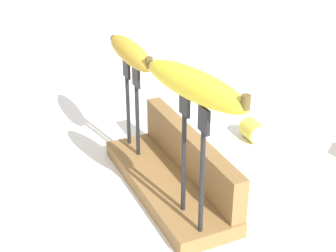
# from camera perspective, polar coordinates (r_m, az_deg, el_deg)

# --- Properties ---
(ground_plane) EXTENTS (3.00, 3.00, 0.00)m
(ground_plane) POSITION_cam_1_polar(r_m,az_deg,el_deg) (0.92, 0.00, -7.00)
(ground_plane) COLOR white
(wooden_board) EXTENTS (0.33, 0.11, 0.03)m
(wooden_board) POSITION_cam_1_polar(r_m,az_deg,el_deg) (0.91, 0.00, -6.32)
(wooden_board) COLOR olive
(wooden_board) RESTS_ON ground
(board_backstop) EXTENTS (0.32, 0.03, 0.08)m
(board_backstop) POSITION_cam_1_polar(r_m,az_deg,el_deg) (0.90, 2.47, -2.99)
(board_backstop) COLOR olive
(board_backstop) RESTS_ON wooden_board
(fork_stand_left) EXTENTS (0.07, 0.01, 0.17)m
(fork_stand_left) POSITION_cam_1_polar(r_m,az_deg,el_deg) (0.95, -3.90, 2.99)
(fork_stand_left) COLOR black
(fork_stand_left) RESTS_ON wooden_board
(fork_stand_right) EXTENTS (0.08, 0.01, 0.20)m
(fork_stand_right) POSITION_cam_1_polar(r_m,az_deg,el_deg) (0.75, 2.72, -2.79)
(fork_stand_right) COLOR black
(fork_stand_right) RESTS_ON wooden_board
(banana_raised_left) EXTENTS (0.18, 0.04, 0.04)m
(banana_raised_left) POSITION_cam_1_polar(r_m,az_deg,el_deg) (0.91, -4.07, 7.94)
(banana_raised_left) COLOR gold
(banana_raised_left) RESTS_ON fork_stand_left
(banana_raised_right) EXTENTS (0.20, 0.09, 0.04)m
(banana_raised_right) POSITION_cam_1_polar(r_m,az_deg,el_deg) (0.70, 2.90, 4.44)
(banana_raised_right) COLOR yellow
(banana_raised_right) RESTS_ON fork_stand_right
(banana_chunk_near) EXTENTS (0.05, 0.04, 0.04)m
(banana_chunk_near) POSITION_cam_1_polar(r_m,az_deg,el_deg) (1.08, 9.19, -0.49)
(banana_chunk_near) COLOR #DBD147
(banana_chunk_near) RESTS_ON ground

